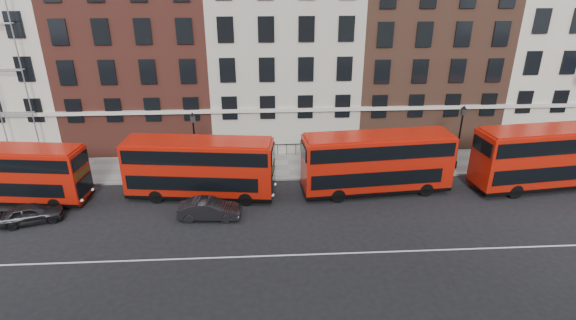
{
  "coord_description": "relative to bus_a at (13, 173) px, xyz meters",
  "views": [
    {
      "loc": [
        -2.01,
        -23.68,
        15.57
      ],
      "look_at": [
        -0.33,
        5.0,
        3.0
      ],
      "focal_mm": 28.0,
      "sensor_mm": 36.0,
      "label": 1
    }
  ],
  "objects": [
    {
      "name": "bus_c",
      "position": [
        25.57,
        -0.01,
        0.2
      ],
      "size": [
        11.01,
        3.51,
        4.55
      ],
      "rotation": [
        0.0,
        0.0,
        0.08
      ],
      "color": "#B11609",
      "rests_on": "ground"
    },
    {
      "name": "iron_railings",
      "position": [
        19.45,
        7.13,
        -1.59
      ],
      "size": [
        6.6,
        0.06,
        1.0
      ],
      "primitive_type": null,
      "color": "black",
      "rests_on": "pavement"
    },
    {
      "name": "ground",
      "position": [
        19.45,
        -5.57,
        -2.24
      ],
      "size": [
        120.0,
        120.0,
        0.0
      ],
      "primitive_type": "plane",
      "color": "black",
      "rests_on": "ground"
    },
    {
      "name": "bus_b",
      "position": [
        12.83,
        0.0,
        0.13
      ],
      "size": [
        10.72,
        3.75,
        4.41
      ],
      "rotation": [
        0.0,
        0.0,
        -0.12
      ],
      "color": "#B11609",
      "rests_on": "ground"
    },
    {
      "name": "lamp_post_left",
      "position": [
        12.21,
        2.97,
        0.84
      ],
      "size": [
        0.44,
        0.44,
        5.33
      ],
      "color": "black",
      "rests_on": "pavement"
    },
    {
      "name": "bus_d",
      "position": [
        38.54,
        -0.01,
        0.33
      ],
      "size": [
        11.63,
        3.98,
        4.79
      ],
      "rotation": [
        0.0,
        0.0,
        0.11
      ],
      "color": "#B11609",
      "rests_on": "ground"
    },
    {
      "name": "road_centre_line",
      "position": [
        19.45,
        -7.57,
        -2.23
      ],
      "size": [
        70.0,
        0.12,
        0.01
      ],
      "primitive_type": "cube",
      "color": "white",
      "rests_on": "ground"
    },
    {
      "name": "building_terrace",
      "position": [
        19.15,
        12.31,
        8.0
      ],
      "size": [
        64.0,
        11.95,
        22.0
      ],
      "color": "#B8B09F",
      "rests_on": "ground"
    },
    {
      "name": "bus_a",
      "position": [
        0.0,
        0.0,
        0.0
      ],
      "size": [
        10.14,
        3.55,
        4.17
      ],
      "rotation": [
        0.0,
        0.0,
        -0.12
      ],
      "color": "#B11609",
      "rests_on": "ground"
    },
    {
      "name": "car_front",
      "position": [
        13.75,
        -3.09,
        -1.56
      ],
      "size": [
        4.18,
        1.67,
        1.35
      ],
      "primitive_type": "imported",
      "rotation": [
        0.0,
        0.0,
        1.51
      ],
      "color": "#242326",
      "rests_on": "ground"
    },
    {
      "name": "kerb",
      "position": [
        19.45,
        2.43,
        -2.16
      ],
      "size": [
        80.0,
        0.3,
        0.16
      ],
      "primitive_type": "cube",
      "color": "gray",
      "rests_on": "ground"
    },
    {
      "name": "car_rear",
      "position": [
        2.21,
        -2.94,
        -1.58
      ],
      "size": [
        4.17,
        2.63,
        1.32
      ],
      "primitive_type": "imported",
      "rotation": [
        0.0,
        0.0,
        1.87
      ],
      "color": "black",
      "rests_on": "ground"
    },
    {
      "name": "pavement",
      "position": [
        19.45,
        4.93,
        -2.16
      ],
      "size": [
        80.0,
        5.0,
        0.15
      ],
      "primitive_type": "cube",
      "color": "gray",
      "rests_on": "ground"
    },
    {
      "name": "lamp_post_right",
      "position": [
        33.11,
        3.52,
        0.84
      ],
      "size": [
        0.44,
        0.44,
        5.33
      ],
      "color": "black",
      "rests_on": "pavement"
    }
  ]
}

